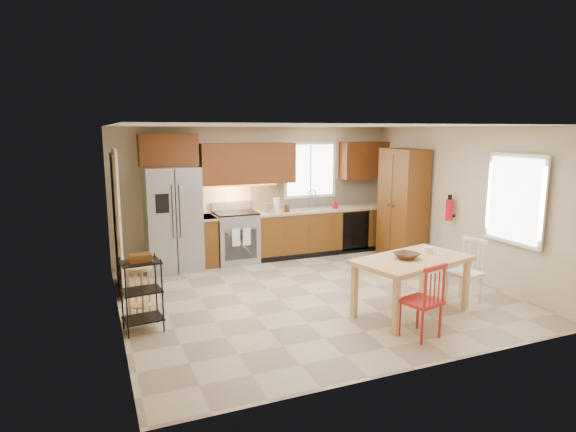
% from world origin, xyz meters
% --- Properties ---
extents(floor, '(5.50, 5.50, 0.00)m').
position_xyz_m(floor, '(0.00, 0.00, 0.00)').
color(floor, tan).
rests_on(floor, ground).
extents(ceiling, '(5.50, 5.00, 0.02)m').
position_xyz_m(ceiling, '(0.00, 0.00, 2.50)').
color(ceiling, silver).
rests_on(ceiling, ground).
extents(wall_back, '(5.50, 0.02, 2.50)m').
position_xyz_m(wall_back, '(0.00, 2.50, 1.25)').
color(wall_back, '#CCB793').
rests_on(wall_back, ground).
extents(wall_front, '(5.50, 0.02, 2.50)m').
position_xyz_m(wall_front, '(0.00, -2.50, 1.25)').
color(wall_front, '#CCB793').
rests_on(wall_front, ground).
extents(wall_left, '(0.02, 5.00, 2.50)m').
position_xyz_m(wall_left, '(-2.75, 0.00, 1.25)').
color(wall_left, '#CCB793').
rests_on(wall_left, ground).
extents(wall_right, '(0.02, 5.00, 2.50)m').
position_xyz_m(wall_right, '(2.75, 0.00, 1.25)').
color(wall_right, '#CCB793').
rests_on(wall_right, ground).
extents(refrigerator, '(0.92, 0.75, 1.82)m').
position_xyz_m(refrigerator, '(-1.70, 2.12, 0.91)').
color(refrigerator, gray).
rests_on(refrigerator, floor).
extents(range_stove, '(0.76, 0.63, 0.92)m').
position_xyz_m(range_stove, '(-0.55, 2.19, 0.46)').
color(range_stove, gray).
rests_on(range_stove, floor).
extents(base_cabinet_narrow, '(0.30, 0.60, 0.90)m').
position_xyz_m(base_cabinet_narrow, '(-1.10, 2.20, 0.45)').
color(base_cabinet_narrow, brown).
rests_on(base_cabinet_narrow, floor).
extents(base_cabinet_run, '(2.92, 0.60, 0.90)m').
position_xyz_m(base_cabinet_run, '(1.29, 2.20, 0.45)').
color(base_cabinet_run, brown).
rests_on(base_cabinet_run, floor).
extents(dishwasher, '(0.60, 0.02, 0.78)m').
position_xyz_m(dishwasher, '(1.85, 1.91, 0.45)').
color(dishwasher, black).
rests_on(dishwasher, floor).
extents(backsplash, '(2.92, 0.03, 0.55)m').
position_xyz_m(backsplash, '(1.29, 2.48, 1.18)').
color(backsplash, beige).
rests_on(backsplash, wall_back).
extents(upper_over_fridge, '(1.00, 0.35, 0.55)m').
position_xyz_m(upper_over_fridge, '(-1.70, 2.33, 2.10)').
color(upper_over_fridge, '#622A10').
rests_on(upper_over_fridge, wall_back).
extents(upper_left_block, '(1.80, 0.35, 0.75)m').
position_xyz_m(upper_left_block, '(-0.25, 2.33, 1.83)').
color(upper_left_block, '#622A10').
rests_on(upper_left_block, wall_back).
extents(upper_right_block, '(1.00, 0.35, 0.75)m').
position_xyz_m(upper_right_block, '(2.25, 2.33, 1.83)').
color(upper_right_block, '#622A10').
rests_on(upper_right_block, wall_back).
extents(window_back, '(1.12, 0.04, 1.12)m').
position_xyz_m(window_back, '(1.10, 2.48, 1.65)').
color(window_back, white).
rests_on(window_back, wall_back).
extents(sink, '(0.62, 0.46, 0.16)m').
position_xyz_m(sink, '(1.10, 2.20, 0.86)').
color(sink, gray).
rests_on(sink, base_cabinet_run).
extents(undercab_glow, '(1.60, 0.30, 0.01)m').
position_xyz_m(undercab_glow, '(-0.55, 2.30, 1.43)').
color(undercab_glow, '#FFBF66').
rests_on(undercab_glow, wall_back).
extents(soap_bottle, '(0.09, 0.09, 0.19)m').
position_xyz_m(soap_bottle, '(1.48, 2.10, 1.00)').
color(soap_bottle, '#B10C1A').
rests_on(soap_bottle, base_cabinet_run).
extents(paper_towel, '(0.12, 0.12, 0.28)m').
position_xyz_m(paper_towel, '(0.25, 2.15, 1.04)').
color(paper_towel, silver).
rests_on(paper_towel, base_cabinet_run).
extents(canister_steel, '(0.11, 0.11, 0.18)m').
position_xyz_m(canister_steel, '(0.05, 2.15, 0.99)').
color(canister_steel, gray).
rests_on(canister_steel, base_cabinet_run).
extents(canister_wood, '(0.10, 0.10, 0.14)m').
position_xyz_m(canister_wood, '(0.45, 2.12, 0.97)').
color(canister_wood, '#472712').
rests_on(canister_wood, base_cabinet_run).
extents(pantry, '(0.50, 0.95, 2.10)m').
position_xyz_m(pantry, '(2.43, 1.20, 1.05)').
color(pantry, brown).
rests_on(pantry, floor).
extents(fire_extinguisher, '(0.12, 0.12, 0.36)m').
position_xyz_m(fire_extinguisher, '(2.63, 0.15, 1.10)').
color(fire_extinguisher, '#B10C1A').
rests_on(fire_extinguisher, wall_right).
extents(window_right, '(0.04, 1.02, 1.32)m').
position_xyz_m(window_right, '(2.68, -1.15, 1.45)').
color(window_right, white).
rests_on(window_right, wall_right).
extents(doorway, '(0.04, 0.95, 2.10)m').
position_xyz_m(doorway, '(-2.67, 1.30, 1.05)').
color(doorway, '#8C7A59').
rests_on(doorway, wall_left).
extents(dining_table, '(1.72, 1.21, 0.76)m').
position_xyz_m(dining_table, '(0.89, -1.19, 0.38)').
color(dining_table, tan).
rests_on(dining_table, floor).
extents(chair_red, '(0.52, 0.52, 0.92)m').
position_xyz_m(chair_red, '(0.54, -1.84, 0.46)').
color(chair_red, '#A91F1A').
rests_on(chair_red, floor).
extents(chair_white, '(0.52, 0.52, 0.92)m').
position_xyz_m(chair_white, '(1.84, -1.14, 0.46)').
color(chair_white, silver).
rests_on(chair_white, floor).
extents(table_bowl, '(0.38, 0.38, 0.08)m').
position_xyz_m(table_bowl, '(0.79, -1.19, 0.77)').
color(table_bowl, '#472712').
rests_on(table_bowl, dining_table).
extents(table_jar, '(0.14, 0.14, 0.13)m').
position_xyz_m(table_jar, '(1.23, -1.10, 0.80)').
color(table_jar, silver).
rests_on(table_jar, dining_table).
extents(bar_stool, '(0.37, 0.37, 0.72)m').
position_xyz_m(bar_stool, '(-2.50, -0.02, 0.36)').
color(bar_stool, tan).
rests_on(bar_stool, floor).
extents(utility_cart, '(0.50, 0.41, 0.92)m').
position_xyz_m(utility_cart, '(-2.50, -0.39, 0.46)').
color(utility_cart, black).
rests_on(utility_cart, floor).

